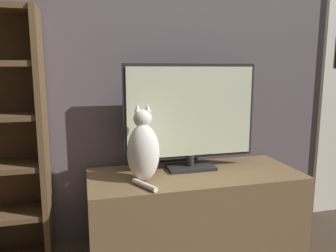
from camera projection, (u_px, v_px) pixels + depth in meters
name	position (u px, v px, depth m)	size (l,w,h in m)	color
wall_back	(181.00, 37.00, 2.10)	(4.80, 0.05, 2.60)	#564C51
tv_stand	(194.00, 211.00, 1.99)	(1.25, 0.53, 0.49)	brown
tv	(190.00, 115.00, 1.97)	(0.82, 0.17, 0.64)	black
cat	(143.00, 150.00, 1.79)	(0.20, 0.30, 0.43)	silver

